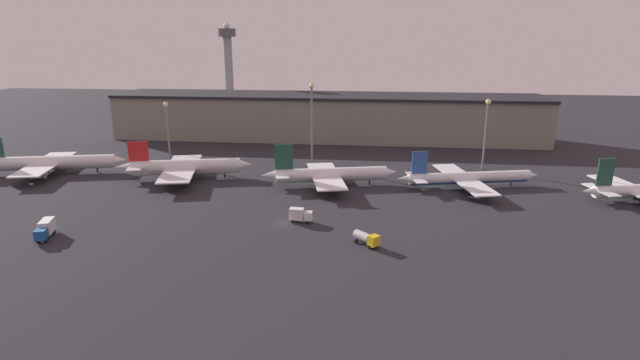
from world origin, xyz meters
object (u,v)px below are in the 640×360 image
object	(u,v)px
airplane_1	(185,167)
service_vehicle_0	(366,238)
airplane_2	(330,175)
airplane_3	(468,178)
service_vehicle_3	(45,229)
control_tower	(228,66)
airplane_0	(50,163)
service_vehicle_1	(300,215)

from	to	relation	value
airplane_1	service_vehicle_0	distance (m)	75.25
airplane_2	airplane_3	world-z (taller)	airplane_2
service_vehicle_3	control_tower	size ratio (longest dim) A/B	0.16
airplane_1	airplane_2	bearing A→B (deg)	-16.35
airplane_2	service_vehicle_3	xyz separation A→B (m)	(-60.39, -47.85, -1.44)
airplane_0	service_vehicle_1	world-z (taller)	airplane_0
airplane_0	service_vehicle_1	xyz separation A→B (m)	(89.23, -35.13, -1.79)
service_vehicle_0	control_tower	bearing A→B (deg)	159.06
airplane_3	service_vehicle_1	bearing A→B (deg)	-156.10
airplane_1	airplane_2	distance (m)	46.82
service_vehicle_0	service_vehicle_3	bearing A→B (deg)	-133.97
airplane_0	service_vehicle_3	size ratio (longest dim) A/B	5.90
airplane_3	service_vehicle_0	xyz separation A→B (m)	(-29.38, -47.35, -1.27)
service_vehicle_3	service_vehicle_0	bearing A→B (deg)	76.03
service_vehicle_3	control_tower	distance (m)	162.50
airplane_0	airplane_2	bearing A→B (deg)	-15.41
airplane_3	control_tower	xyz separation A→B (m)	(-105.39, 109.20, 26.17)
airplane_0	service_vehicle_1	bearing A→B (deg)	-34.93
airplane_1	airplane_3	size ratio (longest dim) A/B	0.97
airplane_2	service_vehicle_3	distance (m)	77.06
airplane_0	control_tower	size ratio (longest dim) A/B	0.96
airplane_3	control_tower	world-z (taller)	control_tower
airplane_1	service_vehicle_0	world-z (taller)	airplane_1
airplane_0	airplane_1	world-z (taller)	airplane_1
airplane_0	control_tower	bearing A→B (deg)	61.29
airplane_2	airplane_3	distance (m)	41.81
airplane_2	airplane_1	bearing A→B (deg)	163.65
service_vehicle_0	control_tower	world-z (taller)	control_tower
service_vehicle_1	service_vehicle_3	world-z (taller)	service_vehicle_3
airplane_3	service_vehicle_3	size ratio (longest dim) A/B	5.34
airplane_0	airplane_3	size ratio (longest dim) A/B	1.10
airplane_1	service_vehicle_1	world-z (taller)	airplane_1
airplane_1	service_vehicle_3	world-z (taller)	airplane_1
service_vehicle_0	airplane_3	bearing A→B (deg)	101.35
airplane_0	airplane_1	bearing A→B (deg)	-14.48
service_vehicle_1	service_vehicle_0	bearing A→B (deg)	-32.60
airplane_1	service_vehicle_0	size ratio (longest dim) A/B	6.93
airplane_2	airplane_3	xyz separation A→B (m)	(41.68, 3.15, -0.54)
service_vehicle_3	control_tower	world-z (taller)	control_tower
airplane_1	airplane_3	bearing A→B (deg)	-12.94
airplane_2	airplane_0	bearing A→B (deg)	164.59
service_vehicle_1	service_vehicle_3	size ratio (longest dim) A/B	0.69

